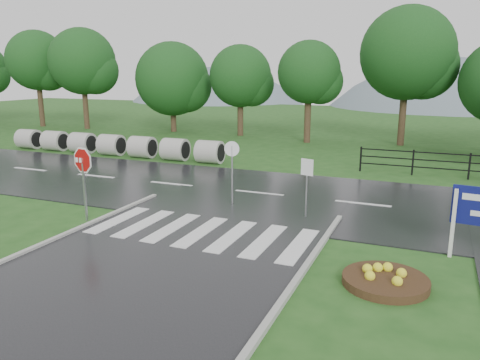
% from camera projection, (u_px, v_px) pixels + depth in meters
% --- Properties ---
extents(ground, '(120.00, 120.00, 0.00)m').
position_uv_depth(ground, '(88.00, 310.00, 9.46)').
color(ground, '#214E1A').
rests_on(ground, ground).
extents(main_road, '(90.00, 8.00, 0.04)m').
position_uv_depth(main_road, '(259.00, 194.00, 18.45)').
color(main_road, black).
rests_on(main_road, ground).
extents(crosswalk, '(6.50, 2.80, 0.02)m').
position_uv_depth(crosswalk, '(201.00, 232.00, 13.94)').
color(crosswalk, silver).
rests_on(crosswalk, ground).
extents(fence_west, '(9.58, 0.08, 1.20)m').
position_uv_depth(fence_west, '(470.00, 164.00, 20.78)').
color(fence_west, black).
rests_on(fence_west, ground).
extents(hills, '(102.00, 48.00, 48.00)m').
position_uv_depth(hills, '(407.00, 210.00, 70.11)').
color(hills, slate).
rests_on(hills, ground).
extents(treeline, '(83.20, 5.20, 10.00)m').
position_uv_depth(treeline, '(348.00, 145.00, 30.66)').
color(treeline, '#133E16').
rests_on(treeline, ground).
extents(culvert_pipes, '(13.90, 1.20, 1.20)m').
position_uv_depth(culvert_pipes, '(112.00, 145.00, 26.90)').
color(culvert_pipes, '#9E9B93').
rests_on(culvert_pipes, ground).
extents(stop_sign, '(1.12, 0.25, 2.57)m').
position_uv_depth(stop_sign, '(83.00, 167.00, 14.73)').
color(stop_sign, '#939399').
rests_on(stop_sign, ground).
extents(flower_bed, '(1.93, 1.93, 0.39)m').
position_uv_depth(flower_bed, '(385.00, 279.00, 10.55)').
color(flower_bed, '#332111').
rests_on(flower_bed, ground).
extents(reg_sign_small, '(0.43, 0.14, 1.99)m').
position_uv_depth(reg_sign_small, '(307.00, 176.00, 15.07)').
color(reg_sign_small, '#939399').
rests_on(reg_sign_small, ground).
extents(reg_sign_round, '(0.53, 0.12, 2.33)m').
position_uv_depth(reg_sign_round, '(232.00, 165.00, 16.62)').
color(reg_sign_round, '#939399').
rests_on(reg_sign_round, ground).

